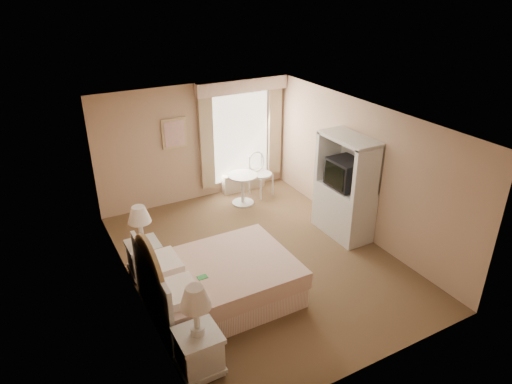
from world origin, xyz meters
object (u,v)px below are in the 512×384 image
nightstand_near (198,342)px  bed (215,282)px  nightstand_far (143,250)px  round_table (243,184)px  armoire (345,195)px  cafe_chair (259,170)px

nightstand_near → bed: bearing=57.3°
bed → nightstand_far: 1.40m
nightstand_far → round_table: 2.97m
bed → armoire: size_ratio=1.11×
nightstand_far → cafe_chair: nightstand_far is taller
nightstand_near → round_table: bearing=56.1°
round_table → cafe_chair: cafe_chair is taller
bed → nightstand_near: size_ratio=1.69×
nightstand_near → cafe_chair: nightstand_near is taller
nightstand_far → bed: bearing=-58.9°
bed → round_table: bed is taller
bed → armoire: 3.05m
bed → cafe_chair: bearing=51.1°
nightstand_far → cafe_chair: size_ratio=1.25×
nightstand_near → round_table: 4.60m
round_table → armoire: (1.09, -1.99, 0.35)m
bed → round_table: size_ratio=3.21×
nightstand_far → round_table: (2.56, 1.50, -0.02)m
armoire → round_table: bearing=118.7°
nightstand_near → armoire: size_ratio=0.66×
nightstand_near → nightstand_far: nightstand_near is taller
nightstand_far → armoire: (3.65, -0.49, 0.33)m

